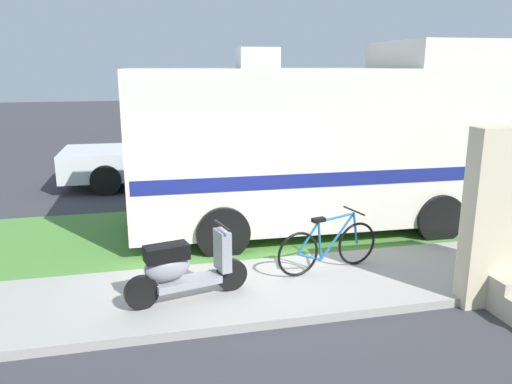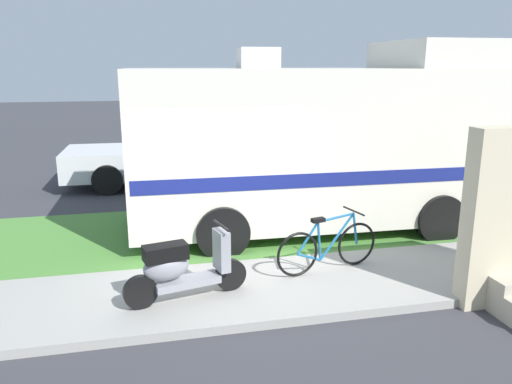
# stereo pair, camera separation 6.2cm
# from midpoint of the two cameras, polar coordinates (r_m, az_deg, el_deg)

# --- Properties ---
(ground_plane) EXTENTS (80.00, 80.00, 0.00)m
(ground_plane) POSITION_cam_midpoint_polar(r_m,az_deg,el_deg) (8.28, -4.07, -8.15)
(ground_plane) COLOR #38383D
(sidewalk) EXTENTS (24.00, 2.00, 0.12)m
(sidewalk) POSITION_cam_midpoint_polar(r_m,az_deg,el_deg) (7.17, -2.51, -11.28)
(sidewalk) COLOR #9E9B93
(sidewalk) RESTS_ON ground
(grass_strip) EXTENTS (24.00, 3.40, 0.08)m
(grass_strip) POSITION_cam_midpoint_polar(r_m,az_deg,el_deg) (9.65, -5.50, -4.61)
(grass_strip) COLOR #4C8438
(grass_strip) RESTS_ON ground
(motorhome_rv) EXTENTS (6.82, 2.83, 3.58)m
(motorhome_rv) POSITION_cam_midpoint_polar(r_m,az_deg,el_deg) (9.67, 6.50, 5.60)
(motorhome_rv) COLOR silver
(motorhome_rv) RESTS_ON ground
(scooter) EXTENTS (1.66, 0.64, 0.97)m
(scooter) POSITION_cam_midpoint_polar(r_m,az_deg,el_deg) (6.71, -8.56, -8.46)
(scooter) COLOR black
(scooter) RESTS_ON ground
(bicycle) EXTENTS (1.70, 0.56, 0.89)m
(bicycle) POSITION_cam_midpoint_polar(r_m,az_deg,el_deg) (7.66, 7.97, -6.10)
(bicycle) COLOR black
(bicycle) RESTS_ON ground
(pickup_truck_near) EXTENTS (5.52, 2.33, 1.83)m
(pickup_truck_near) POSITION_cam_midpoint_polar(r_m,az_deg,el_deg) (13.85, -7.38, 5.08)
(pickup_truck_near) COLOR silver
(pickup_truck_near) RESTS_ON ground
(bottle_green) EXTENTS (0.07, 0.07, 0.28)m
(bottle_green) POSITION_cam_midpoint_polar(r_m,az_deg,el_deg) (8.19, 25.02, -7.97)
(bottle_green) COLOR #B2B2B7
(bottle_green) RESTS_ON ground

